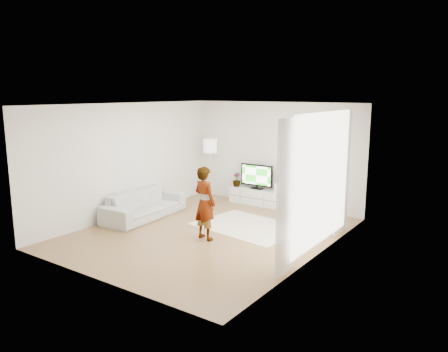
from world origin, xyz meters
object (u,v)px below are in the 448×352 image
Objects in this scene: player at (205,203)px; floor_lamp at (210,149)px; rug at (248,226)px; media_console at (256,197)px; sofa at (144,205)px; television at (257,176)px.

floor_lamp is at bearing -43.78° from player.
rug is 1.34× the size of floor_lamp.
media_console is 3.25m from player.
player is (-0.28, -1.27, 0.78)m from rug.
player is 0.89× the size of floor_lamp.
rug is at bearing -63.87° from media_console.
media_console is 2.09m from rug.
player reaches higher than sofa.
sofa is at bearing 0.58° from player.
sofa is (-1.57, -2.72, 0.12)m from media_console.
floor_lamp is at bearing -168.10° from media_console.
floor_lamp is at bearing -9.70° from sofa.
rug is (0.92, -1.87, -0.21)m from media_console.
player is (0.63, -3.16, -0.01)m from television.
floor_lamp is (-1.35, -0.29, 1.27)m from media_console.
television is (0.00, 0.03, 0.58)m from media_console.
sofa is at bearing -95.03° from floor_lamp.
sofa is at bearing -119.99° from media_console.
player is at bearing -78.62° from media_console.
sofa is (-1.57, -2.75, -0.46)m from television.
player reaches higher than media_console.
media_console is 0.58m from television.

